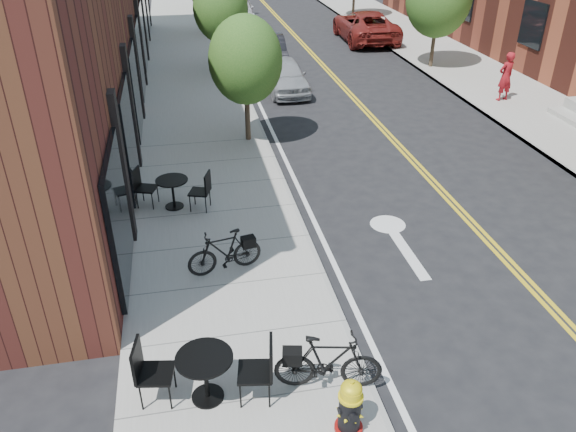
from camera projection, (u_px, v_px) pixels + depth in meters
ground at (346, 325)px, 10.30m from camera, size 120.00×120.00×0.00m
sidewalk_near at (202, 132)px, 18.44m from camera, size 4.00×70.00×0.12m
sidewalk_far at (533, 109)px, 20.44m from camera, size 4.00×70.00×0.12m
building_near at (56, 6)px, 19.37m from camera, size 5.00×28.00×7.00m
tree_near_a at (245, 60)px, 16.55m from camera, size 2.20×2.20×3.81m
tree_near_b at (221, 9)px, 23.30m from camera, size 2.30×2.30×3.98m
fire_hydrant at (350, 407)px, 7.93m from camera, size 0.47×0.47×0.95m
bicycle_left at (225, 252)px, 11.35m from camera, size 1.61×0.73×0.93m
bicycle_right at (328, 362)px, 8.61m from camera, size 1.74×0.81×1.01m
bistro_set_b at (205, 371)px, 8.40m from camera, size 2.05×1.00×1.08m
bistro_set_c at (173, 189)px, 13.69m from camera, size 1.86×1.03×0.98m
parked_car_a at (285, 76)px, 22.14m from camera, size 1.57×3.78×1.28m
parked_car_b at (268, 52)px, 25.11m from camera, size 1.69×4.31×1.40m
parked_car_c at (238, 10)px, 34.34m from camera, size 2.36×4.84×1.36m
parked_car_far at (365, 26)px, 29.77m from camera, size 2.83×5.73×1.56m
pedestrian at (506, 76)px, 20.70m from camera, size 0.74×0.58×1.79m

